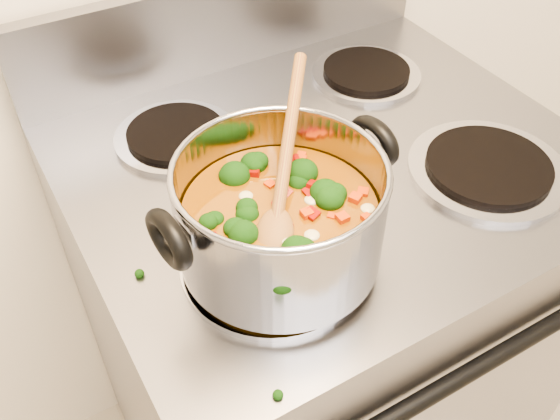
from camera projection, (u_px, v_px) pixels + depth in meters
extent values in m
cube|color=gray|center=(315.00, 334.00, 1.25)|extent=(0.76, 0.66, 0.92)
cube|color=gray|center=(231.00, 21.00, 1.07)|extent=(0.76, 0.03, 0.16)
cylinder|color=black|center=(469.00, 372.00, 0.80)|extent=(0.64, 0.02, 0.02)
cylinder|color=#A5A5AD|center=(273.00, 263.00, 0.77)|extent=(0.23, 0.23, 0.01)
cylinder|color=black|center=(273.00, 259.00, 0.77)|extent=(0.18, 0.18, 0.01)
cylinder|color=#A5A5AD|center=(488.00, 169.00, 0.90)|extent=(0.23, 0.23, 0.01)
cylinder|color=black|center=(489.00, 165.00, 0.90)|extent=(0.18, 0.18, 0.01)
cylinder|color=#A5A5AD|center=(176.00, 137.00, 0.96)|extent=(0.19, 0.19, 0.01)
cylinder|color=black|center=(176.00, 133.00, 0.95)|extent=(0.15, 0.15, 0.01)
cylinder|color=#A5A5AD|center=(366.00, 74.00, 1.09)|extent=(0.19, 0.19, 0.01)
cylinder|color=black|center=(366.00, 70.00, 1.09)|extent=(0.15, 0.15, 0.01)
cylinder|color=#95959C|center=(280.00, 214.00, 0.72)|extent=(0.24, 0.24, 0.13)
torus|color=#95959C|center=(280.00, 171.00, 0.68)|extent=(0.25, 0.25, 0.01)
cylinder|color=brown|center=(280.00, 230.00, 0.74)|extent=(0.23, 0.23, 0.08)
torus|color=black|center=(169.00, 239.00, 0.63)|extent=(0.03, 0.08, 0.08)
torus|color=black|center=(374.00, 141.00, 0.75)|extent=(0.03, 0.08, 0.08)
ellipsoid|color=black|center=(325.00, 207.00, 0.71)|extent=(0.04, 0.04, 0.03)
ellipsoid|color=black|center=(245.00, 245.00, 0.67)|extent=(0.04, 0.04, 0.03)
ellipsoid|color=black|center=(224.00, 229.00, 0.69)|extent=(0.04, 0.04, 0.03)
ellipsoid|color=black|center=(290.00, 187.00, 0.74)|extent=(0.04, 0.04, 0.03)
ellipsoid|color=black|center=(292.00, 164.00, 0.77)|extent=(0.04, 0.04, 0.03)
ellipsoid|color=black|center=(239.00, 217.00, 0.70)|extent=(0.04, 0.04, 0.03)
ellipsoid|color=black|center=(301.00, 235.00, 0.68)|extent=(0.04, 0.04, 0.03)
ellipsoid|color=black|center=(244.00, 249.00, 0.67)|extent=(0.04, 0.04, 0.03)
ellipsoid|color=black|center=(299.00, 160.00, 0.78)|extent=(0.04, 0.04, 0.03)
ellipsoid|color=black|center=(353.00, 188.00, 0.74)|extent=(0.04, 0.04, 0.03)
ellipsoid|color=black|center=(264.00, 155.00, 0.78)|extent=(0.04, 0.04, 0.03)
ellipsoid|color=#94050B|center=(265.00, 202.00, 0.72)|extent=(0.01, 0.01, 0.01)
ellipsoid|color=#94050B|center=(295.00, 214.00, 0.71)|extent=(0.01, 0.01, 0.01)
ellipsoid|color=#94050B|center=(354.00, 185.00, 0.74)|extent=(0.01, 0.01, 0.01)
ellipsoid|color=#94050B|center=(275.00, 183.00, 0.74)|extent=(0.01, 0.01, 0.01)
ellipsoid|color=#94050B|center=(292.00, 185.00, 0.74)|extent=(0.01, 0.01, 0.01)
ellipsoid|color=#94050B|center=(208.00, 192.00, 0.73)|extent=(0.01, 0.01, 0.01)
ellipsoid|color=#94050B|center=(292.00, 180.00, 0.75)|extent=(0.01, 0.01, 0.01)
ellipsoid|color=#94050B|center=(297.00, 270.00, 0.65)|extent=(0.01, 0.01, 0.01)
ellipsoid|color=#94050B|center=(336.00, 253.00, 0.66)|extent=(0.01, 0.01, 0.01)
ellipsoid|color=#94050B|center=(271.00, 249.00, 0.67)|extent=(0.01, 0.01, 0.01)
ellipsoid|color=#BF350A|center=(340.00, 205.00, 0.72)|extent=(0.01, 0.01, 0.01)
ellipsoid|color=#BF350A|center=(330.00, 173.00, 0.76)|extent=(0.01, 0.01, 0.01)
ellipsoid|color=#BF350A|center=(298.00, 164.00, 0.77)|extent=(0.01, 0.01, 0.01)
ellipsoid|color=#BF350A|center=(319.00, 184.00, 0.74)|extent=(0.01, 0.01, 0.01)
ellipsoid|color=#BF350A|center=(278.00, 195.00, 0.73)|extent=(0.01, 0.01, 0.01)
ellipsoid|color=#BF350A|center=(218.00, 245.00, 0.67)|extent=(0.01, 0.01, 0.01)
ellipsoid|color=#BF350A|center=(319.00, 254.00, 0.66)|extent=(0.01, 0.01, 0.01)
ellipsoid|color=#BF350A|center=(318.00, 216.00, 0.70)|extent=(0.01, 0.01, 0.01)
ellipsoid|color=#BF350A|center=(354.00, 215.00, 0.71)|extent=(0.01, 0.01, 0.01)
ellipsoid|color=#BF350A|center=(213.00, 189.00, 0.74)|extent=(0.01, 0.01, 0.01)
ellipsoid|color=#CBBF8B|center=(277.00, 253.00, 0.66)|extent=(0.02, 0.02, 0.01)
ellipsoid|color=#CBBF8B|center=(266.00, 245.00, 0.67)|extent=(0.02, 0.02, 0.01)
ellipsoid|color=#CBBF8B|center=(215.00, 218.00, 0.70)|extent=(0.02, 0.02, 0.01)
ellipsoid|color=#CBBF8B|center=(236.00, 228.00, 0.69)|extent=(0.02, 0.02, 0.01)
ellipsoid|color=#CBBF8B|center=(235.00, 168.00, 0.76)|extent=(0.02, 0.02, 0.01)
ellipsoid|color=#CBBF8B|center=(254.00, 206.00, 0.72)|extent=(0.02, 0.02, 0.01)
ellipsoid|color=#CBBF8B|center=(216.00, 187.00, 0.74)|extent=(0.02, 0.02, 0.01)
ellipsoid|color=brown|center=(274.00, 236.00, 0.68)|extent=(0.08, 0.08, 0.04)
cylinder|color=brown|center=(288.00, 140.00, 0.74)|extent=(0.16, 0.20, 0.10)
ellipsoid|color=black|center=(193.00, 168.00, 0.91)|extent=(0.01, 0.01, 0.01)
ellipsoid|color=black|center=(196.00, 188.00, 0.87)|extent=(0.01, 0.01, 0.01)
ellipsoid|color=black|center=(391.00, 197.00, 0.86)|extent=(0.01, 0.01, 0.01)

